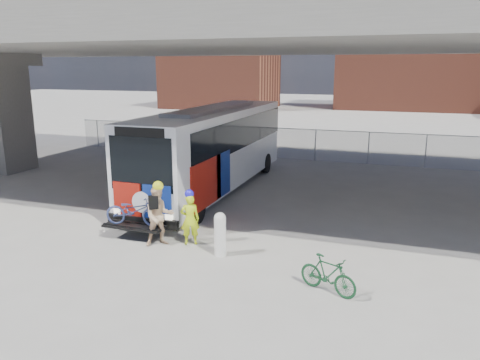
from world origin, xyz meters
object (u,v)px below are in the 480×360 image
at_px(bollard, 220,233).
at_px(bus, 214,143).
at_px(bike_parked, 328,275).
at_px(cyclist_hivis, 190,218).
at_px(cyclist_tan, 159,215).

bearing_deg(bollard, bus, 113.81).
distance_m(bus, bike_parked, 10.43).
bearing_deg(bollard, bike_parked, -21.25).
distance_m(bollard, cyclist_hivis, 1.32).
xyz_separation_m(cyclist_hivis, cyclist_tan, (-0.84, -0.38, 0.12)).
xyz_separation_m(cyclist_tan, bike_parked, (5.36, -1.43, -0.49)).
bearing_deg(cyclist_hivis, cyclist_tan, -1.61).
height_order(bollard, bike_parked, bollard).
bearing_deg(cyclist_tan, bus, 60.07).
distance_m(bus, cyclist_hivis, 6.69).
distance_m(cyclist_hivis, bike_parked, 4.88).
relative_size(bollard, cyclist_hivis, 0.74).
relative_size(cyclist_hivis, bike_parked, 1.12).
bearing_deg(bike_parked, bus, 61.05).
bearing_deg(bike_parked, bollard, 91.90).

